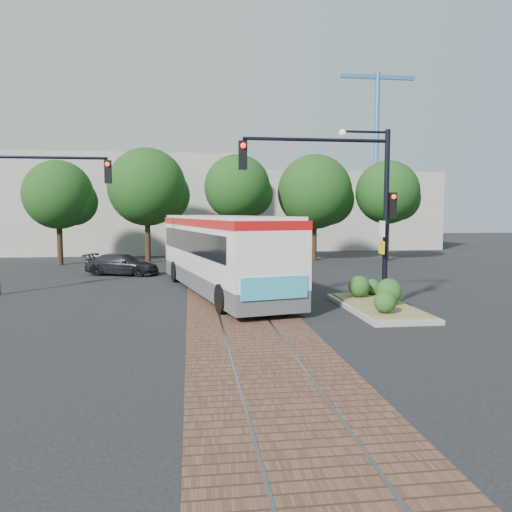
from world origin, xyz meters
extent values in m
plane|color=black|center=(0.00, 0.00, 0.00)|extent=(120.00, 120.00, 0.00)
cube|color=brown|center=(0.00, 4.00, 0.01)|extent=(3.60, 40.00, 0.01)
cube|color=slate|center=(-0.75, 4.00, 0.01)|extent=(0.06, 40.00, 0.01)
cube|color=slate|center=(0.75, 4.00, 0.01)|extent=(0.06, 40.00, 0.01)
cylinder|color=#382314|center=(-10.00, 16.00, 1.43)|extent=(0.36, 0.36, 2.86)
sphere|color=#183B13|center=(-10.00, 16.00, 4.51)|extent=(4.40, 4.40, 4.40)
cylinder|color=#382314|center=(-4.50, 16.80, 1.56)|extent=(0.36, 0.36, 3.12)
sphere|color=#183B13|center=(-4.50, 16.80, 5.07)|extent=(5.20, 5.20, 5.20)
cylinder|color=#382314|center=(1.50, 16.00, 1.69)|extent=(0.36, 0.36, 3.39)
sphere|color=#183B13|center=(1.50, 16.00, 5.04)|extent=(4.40, 4.40, 4.40)
cylinder|color=#382314|center=(7.00, 16.80, 1.43)|extent=(0.36, 0.36, 2.86)
sphere|color=#183B13|center=(7.00, 16.80, 4.81)|extent=(5.20, 5.20, 5.20)
cylinder|color=#382314|center=(12.00, 16.00, 1.56)|extent=(0.36, 0.36, 3.12)
sphere|color=#183B13|center=(12.00, 16.00, 4.77)|extent=(4.40, 4.40, 4.40)
cube|color=#ADA899|center=(-8.00, 28.00, 4.00)|extent=(22.00, 12.00, 8.00)
cube|color=#ADA899|center=(12.00, 30.00, 3.50)|extent=(18.00, 10.00, 7.00)
cylinder|color=#3F72B2|center=(18.00, 34.00, 9.00)|extent=(0.50, 0.50, 18.00)
cube|color=#3F72B2|center=(18.00, 34.00, 17.50)|extent=(8.00, 0.40, 0.40)
cube|color=#4A4A4D|center=(-0.40, 3.49, 0.55)|extent=(5.06, 12.34, 0.70)
cube|color=white|center=(-0.40, 3.49, 1.86)|extent=(5.08, 12.34, 1.91)
cube|color=black|center=(-0.47, 3.78, 2.16)|extent=(4.88, 11.18, 0.91)
cube|color=#B90E0F|center=(-0.40, 3.49, 2.97)|extent=(5.12, 12.35, 0.30)
cube|color=white|center=(-0.40, 3.49, 3.17)|extent=(4.92, 11.93, 0.14)
cube|color=black|center=(0.87, -2.26, 2.26)|extent=(1.60, 0.47, 0.91)
cube|color=#30A1C1|center=(0.91, -2.43, 1.06)|extent=(2.18, 0.54, 0.70)
cube|color=orange|center=(1.09, 2.79, 1.26)|extent=(1.04, 4.44, 1.11)
cylinder|color=black|center=(-0.60, -0.99, 0.50)|extent=(0.56, 1.06, 1.01)
cylinder|color=black|center=(1.66, -0.49, 0.50)|extent=(0.56, 1.06, 1.01)
cylinder|color=black|center=(-2.36, 6.97, 0.50)|extent=(0.56, 1.06, 1.01)
cylinder|color=black|center=(-0.10, 7.47, 0.50)|extent=(0.56, 1.06, 1.01)
cube|color=gray|center=(4.80, -1.00, 0.07)|extent=(2.20, 5.20, 0.15)
cube|color=olive|center=(4.80, -1.00, 0.19)|extent=(1.90, 4.80, 0.08)
sphere|color=#1E4719|center=(4.40, -2.60, 0.58)|extent=(0.70, 0.70, 0.70)
sphere|color=#1E4719|center=(5.10, -1.20, 0.68)|extent=(0.90, 0.90, 0.90)
sphere|color=#1E4719|center=(4.60, 0.40, 0.63)|extent=(0.80, 0.80, 0.80)
sphere|color=#1E4719|center=(5.30, 0.90, 0.53)|extent=(0.60, 0.60, 0.60)
cylinder|color=black|center=(5.10, -0.80, 3.21)|extent=(0.18, 0.18, 6.00)
cylinder|color=black|center=(2.60, -0.80, 5.81)|extent=(5.00, 0.12, 0.12)
cube|color=black|center=(0.10, -0.80, 5.26)|extent=(0.28, 0.22, 0.95)
sphere|color=#FF190C|center=(0.10, -0.94, 5.56)|extent=(0.18, 0.18, 0.18)
cube|color=black|center=(5.32, -0.80, 3.61)|extent=(0.26, 0.20, 0.90)
sphere|color=#FF190C|center=(5.32, -0.93, 3.92)|extent=(0.16, 0.16, 0.16)
cube|color=white|center=(4.92, -0.92, 2.81)|extent=(0.04, 0.45, 0.55)
cube|color=yellow|center=(4.92, -0.92, 2.17)|extent=(0.04, 0.45, 0.45)
cylinder|color=black|center=(4.30, -0.80, 6.12)|extent=(1.60, 0.08, 0.08)
sphere|color=silver|center=(3.50, -0.80, 6.06)|extent=(0.24, 0.24, 0.24)
cylinder|color=black|center=(-7.25, 4.00, 5.60)|extent=(4.50, 0.12, 0.12)
cube|color=black|center=(-5.00, 4.00, 5.05)|extent=(0.28, 0.22, 0.95)
sphere|color=#FF190C|center=(-5.00, 3.86, 5.35)|extent=(0.18, 0.18, 0.18)
imported|color=black|center=(-5.32, 10.12, 0.58)|extent=(4.30, 2.80, 1.16)
camera|label=1|loc=(-1.65, -17.43, 3.38)|focal=35.00mm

